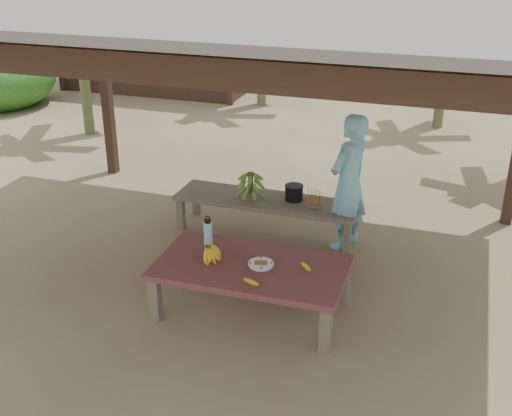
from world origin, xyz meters
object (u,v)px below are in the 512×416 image
(plate, at_px, (261,264))
(water_flask, at_px, (208,233))
(ripe_banana_bunch, at_px, (207,251))
(bench, at_px, (267,203))
(cooking_pot, at_px, (294,193))
(work_table, at_px, (251,271))
(woman, at_px, (349,183))

(plate, bearing_deg, water_flask, 159.17)
(ripe_banana_bunch, relative_size, water_flask, 0.82)
(bench, xyz_separation_m, ripe_banana_bunch, (-0.07, -1.68, 0.18))
(bench, bearing_deg, cooking_pot, 13.97)
(work_table, height_order, ripe_banana_bunch, ripe_banana_bunch)
(work_table, xyz_separation_m, plate, (0.10, 0.01, 0.08))
(bench, xyz_separation_m, plate, (0.47, -1.65, 0.12))
(cooking_pot, xyz_separation_m, woman, (0.66, -0.10, 0.25))
(bench, relative_size, ripe_banana_bunch, 8.41)
(bench, distance_m, woman, 1.05)
(plate, relative_size, woman, 0.15)
(water_flask, bearing_deg, woman, 50.63)
(plate, bearing_deg, woman, 72.87)
(work_table, distance_m, plate, 0.13)
(ripe_banana_bunch, xyz_separation_m, cooking_pot, (0.38, 1.76, -0.04))
(bench, xyz_separation_m, water_flask, (-0.17, -1.41, 0.24))
(cooking_pot, bearing_deg, water_flask, -107.91)
(woman, bearing_deg, cooking_pot, -72.82)
(ripe_banana_bunch, distance_m, cooking_pot, 1.80)
(work_table, relative_size, cooking_pot, 8.62)
(work_table, xyz_separation_m, water_flask, (-0.54, 0.25, 0.20))
(work_table, relative_size, woman, 1.14)
(work_table, distance_m, bench, 1.70)
(bench, bearing_deg, work_table, -76.97)
(bench, height_order, plate, plate)
(plate, xyz_separation_m, water_flask, (-0.63, 0.24, 0.12))
(work_table, height_order, bench, work_table)
(ripe_banana_bunch, height_order, woman, woman)
(ripe_banana_bunch, bearing_deg, cooking_pot, 77.86)
(bench, relative_size, cooking_pot, 10.47)
(bench, bearing_deg, water_flask, -96.41)
(ripe_banana_bunch, xyz_separation_m, water_flask, (-0.10, 0.27, 0.06))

